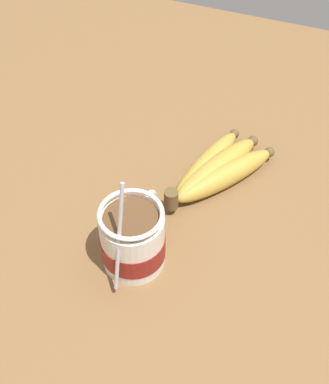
{
  "coord_description": "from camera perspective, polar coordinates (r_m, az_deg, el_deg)",
  "views": [
    {
      "loc": [
        -39.6,
        -17.06,
        61.95
      ],
      "look_at": [
        5.82,
        0.3,
        7.43
      ],
      "focal_mm": 50.0,
      "sensor_mm": 36.0,
      "label": 1
    }
  ],
  "objects": [
    {
      "name": "banana_bunch",
      "position": [
        0.8,
        5.55,
        2.36
      ],
      "size": [
        19.08,
        13.29,
        4.23
      ],
      "color": "brown",
      "rests_on": "table"
    },
    {
      "name": "coffee_mug",
      "position": [
        0.68,
        -3.37,
        -5.04
      ],
      "size": [
        13.58,
        8.34,
        16.54
      ],
      "color": "white",
      "rests_on": "table"
    },
    {
      "name": "table",
      "position": [
        0.74,
        -1.4,
        -6.22
      ],
      "size": [
        124.41,
        124.41,
        3.11
      ],
      "color": "brown",
      "rests_on": "ground"
    }
  ]
}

